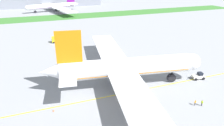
# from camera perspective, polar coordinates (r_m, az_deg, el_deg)

# --- Properties ---
(ground_plane) EXTENTS (600.00, 600.00, 0.00)m
(ground_plane) POSITION_cam_1_polar(r_m,az_deg,el_deg) (62.41, 6.90, -7.22)
(ground_plane) COLOR gray
(ground_plane) RESTS_ON ground
(apron_taxi_line) EXTENTS (280.00, 0.36, 0.01)m
(apron_taxi_line) POSITION_cam_1_polar(r_m,az_deg,el_deg) (62.12, 7.06, -7.38)
(apron_taxi_line) COLOR yellow
(apron_taxi_line) RESTS_ON ground
(grass_median_strip) EXTENTS (320.00, 24.00, 0.10)m
(grass_median_strip) POSITION_cam_1_polar(r_m,az_deg,el_deg) (175.54, -12.09, 12.12)
(grass_median_strip) COLOR #38722D
(grass_median_strip) RESTS_ON ground
(airliner_foreground) EXTENTS (47.65, 74.72, 17.76)m
(airliner_foreground) POSITION_cam_1_polar(r_m,az_deg,el_deg) (61.44, 3.45, -1.28)
(airliner_foreground) COLOR white
(airliner_foreground) RESTS_ON ground
(pushback_tug) EXTENTS (5.68, 2.88, 2.19)m
(pushback_tug) POSITION_cam_1_polar(r_m,az_deg,el_deg) (73.26, 22.33, -3.26)
(pushback_tug) COLOR white
(pushback_tug) RESTS_ON ground
(ground_crew_wingwalker_port) EXTENTS (0.25, 0.57, 1.63)m
(ground_crew_wingwalker_port) POSITION_cam_1_polar(r_m,az_deg,el_deg) (59.22, 23.15, -9.77)
(ground_crew_wingwalker_port) COLOR black
(ground_crew_wingwalker_port) RESTS_ON ground
(ground_crew_marshaller_front) EXTENTS (0.52, 0.35, 1.56)m
(ground_crew_marshaller_front) POSITION_cam_1_polar(r_m,az_deg,el_deg) (58.80, 21.57, -9.80)
(ground_crew_marshaller_front) COLOR black
(ground_crew_marshaller_front) RESTS_ON ground
(traffic_cone_near_nose) EXTENTS (0.36, 0.36, 0.58)m
(traffic_cone_near_nose) POSITION_cam_1_polar(r_m,az_deg,el_deg) (55.01, -15.56, -12.17)
(traffic_cone_near_nose) COLOR #F2590C
(traffic_cone_near_nose) RESTS_ON ground
(service_truck_baggage_loader) EXTENTS (4.35, 2.50, 2.99)m
(service_truck_baggage_loader) POSITION_cam_1_polar(r_m,az_deg,el_deg) (108.03, -14.86, 6.19)
(service_truck_baggage_loader) COLOR yellow
(service_truck_baggage_loader) RESTS_ON ground
(parked_airliner_far_right) EXTENTS (48.78, 79.89, 13.97)m
(parked_airliner_far_right) POSITION_cam_1_polar(r_m,az_deg,el_deg) (204.50, -15.47, 14.61)
(parked_airliner_far_right) COLOR white
(parked_airliner_far_right) RESTS_ON ground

